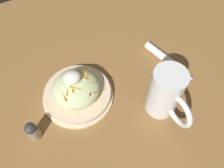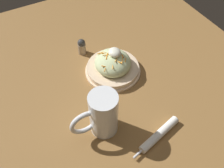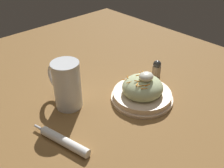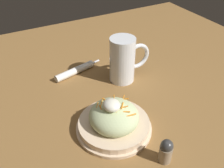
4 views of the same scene
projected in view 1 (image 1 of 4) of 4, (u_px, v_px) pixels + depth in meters
The scene contains 5 objects.
ground_plane at pixel (130, 121), 0.66m from camera, with size 1.43×1.43×0.00m, color olive.
salad_plate at pixel (77, 91), 0.67m from camera, with size 0.22×0.22×0.11m.
beer_mug at pixel (165, 95), 0.62m from camera, with size 0.09×0.16×0.16m.
napkin_roll at pixel (165, 58), 0.77m from camera, with size 0.06×0.20×0.03m.
salt_shaker at pixel (33, 131), 0.60m from camera, with size 0.03×0.03×0.07m.
Camera 1 is at (0.17, 0.21, 0.61)m, focal length 36.01 mm.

